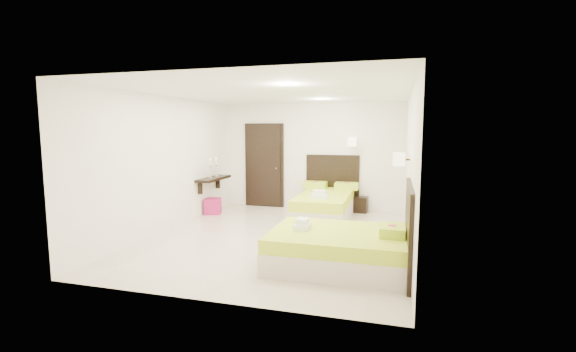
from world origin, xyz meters
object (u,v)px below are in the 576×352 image
(bed_single, at_px, (325,204))
(nightstand, at_px, (359,204))
(ottoman, at_px, (213,206))
(bed_double, at_px, (344,247))

(bed_single, distance_m, nightstand, 1.12)
(nightstand, relative_size, ottoman, 1.16)
(bed_double, distance_m, nightstand, 3.85)
(ottoman, bearing_deg, bed_single, 5.54)
(bed_single, bearing_deg, ottoman, -174.46)
(nightstand, height_order, ottoman, nightstand)
(bed_single, xyz_separation_m, ottoman, (-2.63, -0.25, -0.15))
(nightstand, bearing_deg, bed_double, -82.58)
(bed_double, bearing_deg, bed_single, 104.97)
(ottoman, bearing_deg, bed_double, -38.32)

